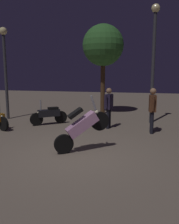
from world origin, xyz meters
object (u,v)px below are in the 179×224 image
at_px(motorcycle_pink_foreground, 82,127).
at_px(streetlamp_near, 5,61).
at_px(person_rider_beside, 152,107).
at_px(streetlamp_far, 154,50).
at_px(person_bystander_far, 109,105).
at_px(motorcycle_black_parked_left, 49,115).

bearing_deg(motorcycle_pink_foreground, streetlamp_near, 107.73).
height_order(motorcycle_pink_foreground, person_rider_beside, person_rider_beside).
bearing_deg(streetlamp_far, person_rider_beside, -91.15).
height_order(person_rider_beside, streetlamp_far, streetlamp_far).
xyz_separation_m(person_rider_beside, streetlamp_near, (-6.82, 1.37, 1.79)).
bearing_deg(person_bystander_far, motorcycle_black_parked_left, 12.92).
relative_size(motorcycle_black_parked_left, person_rider_beside, 0.80).
distance_m(motorcycle_pink_foreground, streetlamp_near, 6.50).
relative_size(motorcycle_black_parked_left, streetlamp_far, 0.27).
height_order(motorcycle_pink_foreground, motorcycle_black_parked_left, motorcycle_pink_foreground).
bearing_deg(motorcycle_pink_foreground, person_bystander_far, 50.03).
relative_size(person_rider_beside, person_bystander_far, 1.03).
bearing_deg(person_bystander_far, motorcycle_pink_foreground, 99.07).
height_order(person_rider_beside, streetlamp_near, streetlamp_near).
relative_size(person_bystander_far, streetlamp_near, 0.38).
height_order(motorcycle_black_parked_left, streetlamp_far, streetlamp_far).
xyz_separation_m(person_bystander_far, streetlamp_near, (-5.13, 0.94, 1.82)).
bearing_deg(streetlamp_near, streetlamp_far, 4.34).
bearing_deg(person_bystander_far, person_rider_beside, -177.98).
height_order(motorcycle_black_parked_left, streetlamp_near, streetlamp_near).
distance_m(motorcycle_pink_foreground, motorcycle_black_parked_left, 3.88).
height_order(motorcycle_black_parked_left, person_rider_beside, person_rider_beside).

